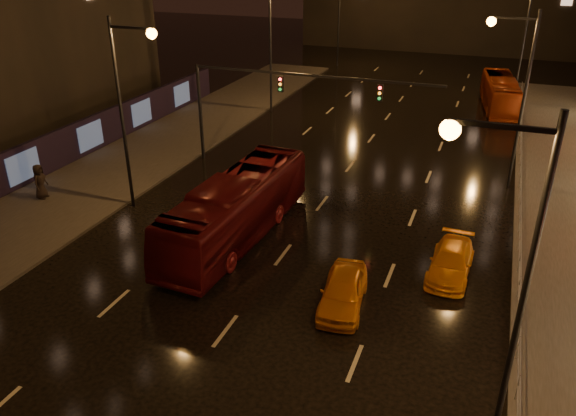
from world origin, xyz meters
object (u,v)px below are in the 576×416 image
(bus_red, at_px, (237,208))
(taxi_far, at_px, (451,262))
(bus_curb, at_px, (500,93))
(taxi_near, at_px, (343,291))
(pedestrian_c, at_px, (40,181))

(bus_red, distance_m, taxi_far, 10.19)
(bus_curb, relative_size, taxi_far, 2.37)
(bus_red, height_order, taxi_far, bus_red)
(taxi_near, height_order, taxi_far, taxi_near)
(bus_red, distance_m, bus_curb, 30.70)
(pedestrian_c, bearing_deg, taxi_far, -99.96)
(taxi_near, distance_m, pedestrian_c, 18.86)
(taxi_near, bearing_deg, bus_red, 142.97)
(bus_red, bearing_deg, taxi_near, -27.83)
(bus_curb, bearing_deg, bus_red, -118.95)
(pedestrian_c, bearing_deg, bus_red, -100.56)
(pedestrian_c, bearing_deg, bus_curb, -49.47)
(bus_curb, distance_m, taxi_near, 32.69)
(taxi_far, bearing_deg, bus_red, -176.79)
(bus_curb, height_order, taxi_near, bus_curb)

